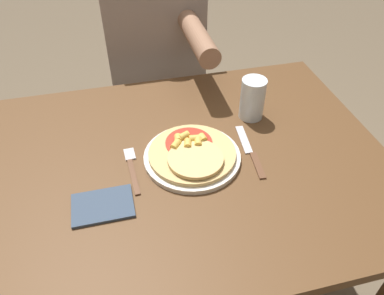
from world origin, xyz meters
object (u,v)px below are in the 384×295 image
object	(u,v)px
knife	(250,152)
pizza	(192,153)
fork	(132,167)
drinking_glass	(252,99)
person_diner	(156,59)
plate	(192,157)
dining_table	(183,188)

from	to	relation	value
knife	pizza	bearing A→B (deg)	176.24
fork	drinking_glass	xyz separation A→B (m)	(0.39, 0.14, 0.06)
pizza	person_diner	xyz separation A→B (m)	(0.01, 0.65, -0.06)
fork	knife	size ratio (longest dim) A/B	0.79
plate	pizza	distance (m)	0.02
drinking_glass	person_diner	xyz separation A→B (m)	(-0.22, 0.50, -0.10)
fork	knife	distance (m)	0.33
knife	person_diner	xyz separation A→B (m)	(-0.16, 0.66, -0.04)
pizza	plate	bearing A→B (deg)	87.94
plate	fork	xyz separation A→B (m)	(-0.16, 0.00, -0.00)
dining_table	fork	bearing A→B (deg)	178.13
pizza	knife	distance (m)	0.17
dining_table	person_diner	distance (m)	0.65
knife	plate	bearing A→B (deg)	174.88
plate	knife	size ratio (longest dim) A/B	1.19
dining_table	pizza	world-z (taller)	pizza
person_diner	drinking_glass	bearing A→B (deg)	-66.70
plate	dining_table	bearing A→B (deg)	-176.79
dining_table	plate	distance (m)	0.12
plate	drinking_glass	world-z (taller)	drinking_glass
pizza	dining_table	bearing A→B (deg)	175.25
drinking_glass	person_diner	bearing A→B (deg)	113.30
knife	drinking_glass	xyz separation A→B (m)	(0.06, 0.16, 0.06)
fork	person_diner	size ratio (longest dim) A/B	0.15
knife	drinking_glass	size ratio (longest dim) A/B	1.72
knife	drinking_glass	bearing A→B (deg)	69.68
knife	fork	bearing A→B (deg)	176.93
drinking_glass	dining_table	bearing A→B (deg)	-149.82
dining_table	drinking_glass	xyz separation A→B (m)	(0.25, 0.15, 0.18)
plate	person_diner	xyz separation A→B (m)	(0.01, 0.64, -0.05)
dining_table	knife	xyz separation A→B (m)	(0.19, -0.01, 0.11)
dining_table	knife	world-z (taller)	knife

